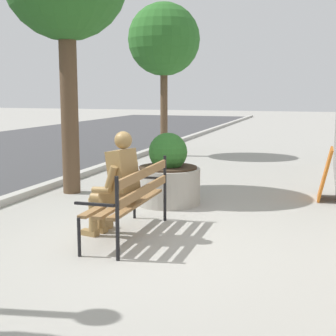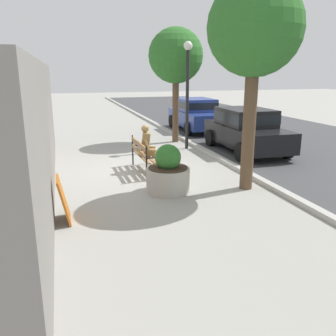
{
  "view_description": "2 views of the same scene",
  "coord_description": "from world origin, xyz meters",
  "px_view_note": "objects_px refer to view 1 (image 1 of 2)",
  "views": [
    {
      "loc": [
        -5.4,
        -2.1,
        1.86
      ],
      "look_at": [
        2.2,
        0.32,
        0.6
      ],
      "focal_mm": 52.51,
      "sensor_mm": 36.0,
      "label": 1
    },
    {
      "loc": [
        10.27,
        -2.1,
        2.88
      ],
      "look_at": [
        2.2,
        0.32,
        0.6
      ],
      "focal_mm": 38.49,
      "sensor_mm": 36.0,
      "label": 2
    }
  ],
  "objects_px": {
    "street_tree_far_corner": "(164,40)",
    "leaning_signboard": "(325,174)",
    "park_bench": "(132,196)",
    "bronze_statue_seated": "(115,186)",
    "concrete_planter": "(168,176)"
  },
  "relations": [
    {
      "from": "bronze_statue_seated",
      "to": "street_tree_far_corner",
      "type": "distance_m",
      "value": 8.4
    },
    {
      "from": "street_tree_far_corner",
      "to": "leaning_signboard",
      "type": "height_order",
      "value": "street_tree_far_corner"
    },
    {
      "from": "bronze_statue_seated",
      "to": "leaning_signboard",
      "type": "height_order",
      "value": "bronze_statue_seated"
    },
    {
      "from": "bronze_statue_seated",
      "to": "concrete_planter",
      "type": "relative_size",
      "value": 1.16
    },
    {
      "from": "bronze_statue_seated",
      "to": "street_tree_far_corner",
      "type": "xyz_separation_m",
      "value": [
        7.77,
        1.89,
        2.58
      ]
    },
    {
      "from": "leaning_signboard",
      "to": "street_tree_far_corner",
      "type": "bearing_deg",
      "value": 43.79
    },
    {
      "from": "bronze_statue_seated",
      "to": "concrete_planter",
      "type": "height_order",
      "value": "bronze_statue_seated"
    },
    {
      "from": "park_bench",
      "to": "concrete_planter",
      "type": "height_order",
      "value": "concrete_planter"
    },
    {
      "from": "park_bench",
      "to": "street_tree_far_corner",
      "type": "relative_size",
      "value": 0.42
    },
    {
      "from": "leaning_signboard",
      "to": "bronze_statue_seated",
      "type": "bearing_deg",
      "value": 141.01
    },
    {
      "from": "park_bench",
      "to": "concrete_planter",
      "type": "distance_m",
      "value": 1.93
    },
    {
      "from": "park_bench",
      "to": "leaning_signboard",
      "type": "distance_m",
      "value": 3.85
    },
    {
      "from": "street_tree_far_corner",
      "to": "leaning_signboard",
      "type": "distance_m",
      "value": 6.99
    },
    {
      "from": "concrete_planter",
      "to": "street_tree_far_corner",
      "type": "bearing_deg",
      "value": 18.78
    },
    {
      "from": "leaning_signboard",
      "to": "park_bench",
      "type": "bearing_deg",
      "value": 142.68
    }
  ]
}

